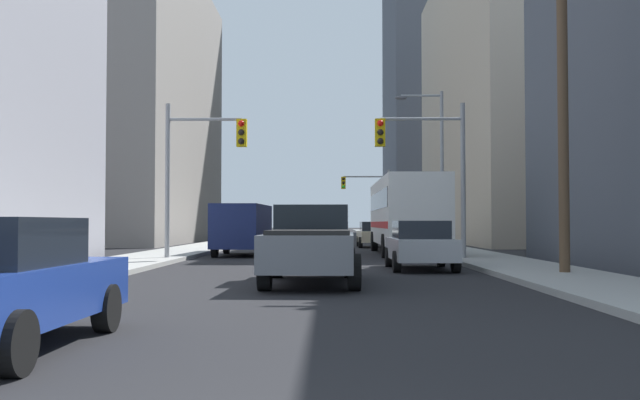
% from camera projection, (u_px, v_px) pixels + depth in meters
% --- Properties ---
extents(sidewalk_left, '(3.00, 160.00, 0.15)m').
position_uv_depth(sidewalk_left, '(238.00, 241.00, 53.09)').
color(sidewalk_left, '#9E9E99').
rests_on(sidewalk_left, ground).
extents(sidewalk_right, '(3.00, 160.00, 0.15)m').
position_uv_depth(sidewalk_right, '(407.00, 241.00, 52.91)').
color(sidewalk_right, '#9E9E99').
rests_on(sidewalk_right, ground).
extents(city_bus, '(2.67, 11.50, 3.40)m').
position_uv_depth(city_bus, '(405.00, 213.00, 31.85)').
color(city_bus, silver).
rests_on(city_bus, ground).
extents(pickup_truck_grey, '(2.20, 5.46, 1.90)m').
position_uv_depth(pickup_truck_grey, '(312.00, 245.00, 16.70)').
color(pickup_truck_grey, slate).
rests_on(pickup_truck_grey, ground).
extents(cargo_van_navy, '(2.21, 5.29, 2.26)m').
position_uv_depth(cargo_van_navy, '(242.00, 227.00, 30.87)').
color(cargo_van_navy, '#141E4C').
rests_on(cargo_van_navy, ground).
extents(sedan_silver, '(1.95, 4.21, 1.52)m').
position_uv_depth(sedan_silver, '(420.00, 245.00, 21.55)').
color(sedan_silver, '#B7BABF').
rests_on(sedan_silver, ground).
extents(sedan_maroon, '(1.95, 4.23, 1.52)m').
position_uv_depth(sedan_maroon, '(317.00, 238.00, 31.25)').
color(sedan_maroon, maroon).
rests_on(sedan_maroon, ground).
extents(sedan_beige, '(1.95, 4.25, 1.52)m').
position_uv_depth(sedan_beige, '(374.00, 234.00, 41.18)').
color(sedan_beige, '#C6B793').
rests_on(sedan_beige, ground).
extents(traffic_signal_near_left, '(3.10, 0.44, 6.00)m').
position_uv_depth(traffic_signal_near_left, '(201.00, 156.00, 26.29)').
color(traffic_signal_near_left, gray).
rests_on(traffic_signal_near_left, ground).
extents(traffic_signal_near_right, '(3.42, 0.44, 6.00)m').
position_uv_depth(traffic_signal_near_right, '(425.00, 155.00, 26.18)').
color(traffic_signal_near_right, gray).
rests_on(traffic_signal_near_right, ground).
extents(traffic_signal_far_right, '(4.14, 0.44, 6.00)m').
position_uv_depth(traffic_signal_far_right, '(368.00, 192.00, 59.11)').
color(traffic_signal_far_right, gray).
rests_on(traffic_signal_far_right, ground).
extents(utility_pole_right, '(2.20, 0.28, 10.35)m').
position_uv_depth(utility_pole_right, '(563.00, 74.00, 18.55)').
color(utility_pole_right, brown).
rests_on(utility_pole_right, ground).
extents(street_lamp_right, '(2.22, 0.32, 7.50)m').
position_uv_depth(street_lamp_right, '(434.00, 156.00, 31.69)').
color(street_lamp_right, gray).
rests_on(street_lamp_right, ground).
extents(building_left_mid_office, '(21.81, 24.29, 20.38)m').
position_uv_depth(building_left_mid_office, '(52.00, 107.00, 52.09)').
color(building_left_mid_office, gray).
rests_on(building_left_mid_office, ground).
extents(building_right_mid_block, '(18.77, 28.05, 21.47)m').
position_uv_depth(building_right_mid_block, '(572.00, 99.00, 51.88)').
color(building_right_mid_block, '#B7A893').
rests_on(building_right_mid_block, ground).
extents(building_right_far_highrise, '(25.70, 22.26, 52.27)m').
position_uv_depth(building_right_far_highrise, '(481.00, 46.00, 96.61)').
color(building_right_far_highrise, '#4C515B').
rests_on(building_right_far_highrise, ground).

